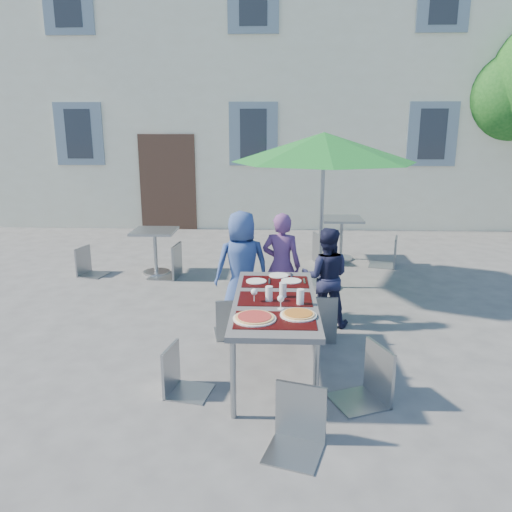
{
  "coord_description": "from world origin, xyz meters",
  "views": [
    {
      "loc": [
        0.51,
        -4.11,
        2.37
      ],
      "look_at": [
        0.3,
        1.36,
        0.95
      ],
      "focal_mm": 35.0,
      "sensor_mm": 36.0,
      "label": 1
    }
  ],
  "objects_px": {
    "chair_2": "(317,288)",
    "child_1": "(281,266)",
    "chair_0": "(233,293)",
    "bg_chair_l_0": "(87,244)",
    "chair_3": "(179,343)",
    "child_2": "(326,277)",
    "chair_4": "(371,341)",
    "pizza_near_left": "(255,318)",
    "chair_1": "(282,291)",
    "cafe_table_0": "(155,244)",
    "patio_umbrella": "(324,149)",
    "bg_chair_r_1": "(390,233)",
    "child_0": "(242,266)",
    "chair_5": "(298,384)",
    "pizza_near_right": "(298,314)",
    "cafe_table_1": "(341,231)",
    "dining_table": "(275,304)",
    "bg_chair_l_1": "(324,230)",
    "bg_chair_r_0": "(170,240)"
  },
  "relations": [
    {
      "from": "pizza_near_right",
      "to": "bg_chair_l_1",
      "type": "bearing_deg",
      "value": 81.91
    },
    {
      "from": "chair_2",
      "to": "child_1",
      "type": "bearing_deg",
      "value": 118.84
    },
    {
      "from": "chair_0",
      "to": "chair_2",
      "type": "xyz_separation_m",
      "value": [
        0.95,
        -0.02,
        0.08
      ]
    },
    {
      "from": "dining_table",
      "to": "patio_umbrella",
      "type": "height_order",
      "value": "patio_umbrella"
    },
    {
      "from": "chair_2",
      "to": "chair_4",
      "type": "bearing_deg",
      "value": -74.27
    },
    {
      "from": "chair_1",
      "to": "bg_chair_l_0",
      "type": "xyz_separation_m",
      "value": [
        -3.14,
        2.27,
        -0.01
      ]
    },
    {
      "from": "pizza_near_left",
      "to": "bg_chair_l_0",
      "type": "height_order",
      "value": "bg_chair_l_0"
    },
    {
      "from": "patio_umbrella",
      "to": "bg_chair_r_1",
      "type": "relative_size",
      "value": 2.65
    },
    {
      "from": "child_2",
      "to": "patio_umbrella",
      "type": "height_order",
      "value": "patio_umbrella"
    },
    {
      "from": "bg_chair_r_0",
      "to": "bg_chair_r_1",
      "type": "bearing_deg",
      "value": 12.16
    },
    {
      "from": "chair_2",
      "to": "chair_3",
      "type": "height_order",
      "value": "chair_2"
    },
    {
      "from": "pizza_near_right",
      "to": "cafe_table_0",
      "type": "height_order",
      "value": "pizza_near_right"
    },
    {
      "from": "chair_0",
      "to": "child_0",
      "type": "bearing_deg",
      "value": 83.65
    },
    {
      "from": "chair_0",
      "to": "bg_chair_l_0",
      "type": "xyz_separation_m",
      "value": [
        -2.58,
        2.41,
        -0.02
      ]
    },
    {
      "from": "bg_chair_r_1",
      "to": "child_0",
      "type": "bearing_deg",
      "value": -133.41
    },
    {
      "from": "child_1",
      "to": "chair_1",
      "type": "height_order",
      "value": "child_1"
    },
    {
      "from": "chair_5",
      "to": "bg_chair_l_1",
      "type": "bearing_deg",
      "value": 82.79
    },
    {
      "from": "dining_table",
      "to": "bg_chair_l_0",
      "type": "relative_size",
      "value": 2.09
    },
    {
      "from": "child_2",
      "to": "chair_0",
      "type": "height_order",
      "value": "child_2"
    },
    {
      "from": "bg_chair_l_1",
      "to": "bg_chair_r_1",
      "type": "height_order",
      "value": "bg_chair_l_1"
    },
    {
      "from": "child_0",
      "to": "cafe_table_0",
      "type": "xyz_separation_m",
      "value": [
        -1.56,
        1.93,
        -0.19
      ]
    },
    {
      "from": "chair_1",
      "to": "chair_3",
      "type": "distance_m",
      "value": 1.68
    },
    {
      "from": "child_0",
      "to": "bg_chair_r_0",
      "type": "xyz_separation_m",
      "value": [
        -1.27,
        1.74,
        -0.08
      ]
    },
    {
      "from": "chair_4",
      "to": "cafe_table_0",
      "type": "bearing_deg",
      "value": 126.03
    },
    {
      "from": "pizza_near_right",
      "to": "child_2",
      "type": "xyz_separation_m",
      "value": [
        0.4,
        1.66,
        -0.16
      ]
    },
    {
      "from": "bg_chair_l_1",
      "to": "cafe_table_1",
      "type": "bearing_deg",
      "value": 37.99
    },
    {
      "from": "patio_umbrella",
      "to": "child_0",
      "type": "bearing_deg",
      "value": -130.01
    },
    {
      "from": "child_0",
      "to": "chair_5",
      "type": "height_order",
      "value": "child_0"
    },
    {
      "from": "chair_5",
      "to": "bg_chair_r_1",
      "type": "xyz_separation_m",
      "value": [
        1.8,
        5.15,
        0.06
      ]
    },
    {
      "from": "chair_5",
      "to": "bg_chair_r_1",
      "type": "relative_size",
      "value": 0.91
    },
    {
      "from": "child_1",
      "to": "cafe_table_0",
      "type": "height_order",
      "value": "child_1"
    },
    {
      "from": "bg_chair_l_0",
      "to": "cafe_table_1",
      "type": "height_order",
      "value": "bg_chair_l_0"
    },
    {
      "from": "cafe_table_1",
      "to": "bg_chair_l_0",
      "type": "bearing_deg",
      "value": -164.63
    },
    {
      "from": "pizza_near_left",
      "to": "chair_5",
      "type": "bearing_deg",
      "value": -63.19
    },
    {
      "from": "child_2",
      "to": "chair_4",
      "type": "height_order",
      "value": "child_2"
    },
    {
      "from": "chair_1",
      "to": "chair_5",
      "type": "xyz_separation_m",
      "value": [
        0.1,
        -2.16,
        0.0
      ]
    },
    {
      "from": "chair_1",
      "to": "bg_chair_r_0",
      "type": "relative_size",
      "value": 0.87
    },
    {
      "from": "dining_table",
      "to": "child_2",
      "type": "height_order",
      "value": "child_2"
    },
    {
      "from": "child_1",
      "to": "child_2",
      "type": "xyz_separation_m",
      "value": [
        0.53,
        -0.25,
        -0.07
      ]
    },
    {
      "from": "chair_1",
      "to": "child_1",
      "type": "bearing_deg",
      "value": 89.83
    },
    {
      "from": "chair_5",
      "to": "cafe_table_1",
      "type": "xyz_separation_m",
      "value": [
        1.03,
        5.6,
        0.01
      ]
    },
    {
      "from": "chair_4",
      "to": "cafe_table_1",
      "type": "distance_m",
      "value": 4.92
    },
    {
      "from": "chair_1",
      "to": "bg_chair_r_1",
      "type": "bearing_deg",
      "value": 57.48
    },
    {
      "from": "cafe_table_1",
      "to": "pizza_near_left",
      "type": "bearing_deg",
      "value": -105.72
    },
    {
      "from": "chair_2",
      "to": "bg_chair_l_0",
      "type": "height_order",
      "value": "chair_2"
    },
    {
      "from": "chair_3",
      "to": "child_2",
      "type": "bearing_deg",
      "value": 48.9
    },
    {
      "from": "pizza_near_right",
      "to": "chair_0",
      "type": "xyz_separation_m",
      "value": [
        -0.69,
        1.22,
        -0.23
      ]
    },
    {
      "from": "bg_chair_r_0",
      "to": "bg_chair_l_1",
      "type": "bearing_deg",
      "value": 20.88
    },
    {
      "from": "pizza_near_left",
      "to": "cafe_table_0",
      "type": "relative_size",
      "value": 0.51
    },
    {
      "from": "pizza_near_left",
      "to": "pizza_near_right",
      "type": "xyz_separation_m",
      "value": [
        0.38,
        0.09,
        -0.0
      ]
    }
  ]
}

